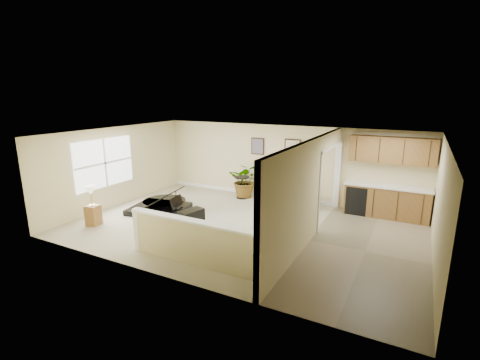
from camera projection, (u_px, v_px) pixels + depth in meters
The scene contains 20 objects.
floor at pixel (243, 228), 9.34m from camera, with size 9.00×9.00×0.00m, color #AEA788.
back_wall at pixel (284, 163), 11.61m from camera, with size 9.00×0.04×2.50m, color beige.
front_wall at pixel (169, 218), 6.46m from camera, with size 9.00×0.04×2.50m, color beige.
left_wall at pixel (117, 166), 11.06m from camera, with size 0.04×6.00×2.50m, color beige.
right_wall at pixel (441, 208), 7.01m from camera, with size 0.04×6.00×2.50m, color beige.
ceiling at pixel (243, 135), 8.73m from camera, with size 9.00×6.00×0.04m, color beige.
kitchen_vinyl at pixel (365, 251), 7.92m from camera, with size 2.70×6.00×0.01m, color gray.
interior_partition at pixel (313, 190), 8.45m from camera, with size 0.18×5.99×2.50m.
pony_half_wall at pixel (195, 242), 7.20m from camera, with size 3.42×0.22×1.00m.
left_window at pixel (104, 163), 10.58m from camera, with size 0.05×2.15×1.45m, color white.
wall_art_left at pixel (258, 146), 11.89m from camera, with size 0.48×0.04×0.58m.
wall_mirror at pixel (292, 147), 11.32m from camera, with size 0.55×0.04×0.55m.
kitchen_cabinets at pixel (384, 187), 10.04m from camera, with size 2.36×0.65×2.33m.
piano at pixel (160, 190), 10.61m from camera, with size 2.06×2.10×1.52m.
piano_bench at pixel (192, 218), 9.42m from camera, with size 0.35×0.68×0.46m, color black.
loveseat at pixel (294, 195), 11.32m from camera, with size 1.41×0.87×0.77m.
accent_table at pixel (242, 184), 11.87m from camera, with size 0.52×0.52×0.76m.
palm_plant at pixel (246, 181), 11.97m from camera, with size 1.31×1.22×1.20m.
small_plant at pixel (314, 203), 10.76m from camera, with size 0.31×0.31×0.52m.
lamp_stand at pixel (93, 209), 9.43m from camera, with size 0.37×0.37×1.11m.
Camera 1 is at (4.00, -7.78, 3.50)m, focal length 26.00 mm.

